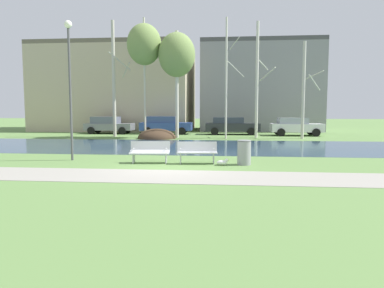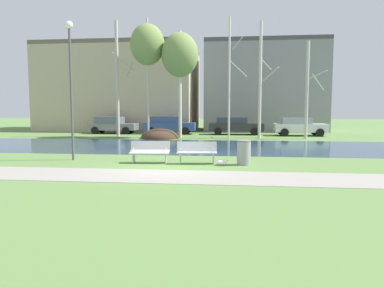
{
  "view_description": "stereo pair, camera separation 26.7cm",
  "coord_description": "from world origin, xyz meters",
  "px_view_note": "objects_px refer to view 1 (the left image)",
  "views": [
    {
      "loc": [
        2.15,
        -13.02,
        2.17
      ],
      "look_at": [
        0.7,
        1.7,
        0.74
      ],
      "focal_mm": 33.73,
      "sensor_mm": 36.0,
      "label": 1
    },
    {
      "loc": [
        2.41,
        -12.99,
        2.17
      ],
      "look_at": [
        0.7,
        1.7,
        0.74
      ],
      "focal_mm": 33.73,
      "sensor_mm": 36.0,
      "label": 2
    }
  ],
  "objects_px": {
    "streetlamp": "(70,69)",
    "parked_van_nearest_grey": "(108,125)",
    "bench_left": "(150,151)",
    "trash_bin": "(244,152)",
    "parked_wagon_fourth_white": "(295,126)",
    "bench_right": "(197,152)",
    "parked_sedan_second_blue": "(165,125)",
    "parked_hatch_third_dark": "(232,125)",
    "seagull": "(223,162)"
  },
  "relations": [
    {
      "from": "streetlamp",
      "to": "parked_van_nearest_grey",
      "type": "height_order",
      "value": "streetlamp"
    },
    {
      "from": "bench_left",
      "to": "trash_bin",
      "type": "distance_m",
      "value": 3.77
    },
    {
      "from": "parked_van_nearest_grey",
      "to": "parked_wagon_fourth_white",
      "type": "xyz_separation_m",
      "value": [
        16.08,
        -0.78,
        -0.01
      ]
    },
    {
      "from": "bench_right",
      "to": "parked_sedan_second_blue",
      "type": "xyz_separation_m",
      "value": [
        -4.24,
        16.95,
        0.34
      ]
    },
    {
      "from": "bench_left",
      "to": "parked_wagon_fourth_white",
      "type": "relative_size",
      "value": 0.39
    },
    {
      "from": "bench_left",
      "to": "parked_wagon_fourth_white",
      "type": "distance_m",
      "value": 18.28
    },
    {
      "from": "trash_bin",
      "to": "parked_hatch_third_dark",
      "type": "bearing_deg",
      "value": 91.04
    },
    {
      "from": "parked_van_nearest_grey",
      "to": "parked_sedan_second_blue",
      "type": "bearing_deg",
      "value": 1.0
    },
    {
      "from": "bench_right",
      "to": "parked_wagon_fourth_white",
      "type": "relative_size",
      "value": 0.39
    },
    {
      "from": "bench_right",
      "to": "parked_van_nearest_grey",
      "type": "height_order",
      "value": "parked_van_nearest_grey"
    },
    {
      "from": "parked_van_nearest_grey",
      "to": "parked_hatch_third_dark",
      "type": "height_order",
      "value": "parked_van_nearest_grey"
    },
    {
      "from": "parked_van_nearest_grey",
      "to": "parked_sedan_second_blue",
      "type": "relative_size",
      "value": 0.94
    },
    {
      "from": "bench_left",
      "to": "streetlamp",
      "type": "relative_size",
      "value": 0.28
    },
    {
      "from": "streetlamp",
      "to": "parked_sedan_second_blue",
      "type": "xyz_separation_m",
      "value": [
        1.15,
        16.51,
        -3.03
      ]
    },
    {
      "from": "bench_right",
      "to": "parked_van_nearest_grey",
      "type": "distance_m",
      "value": 19.27
    },
    {
      "from": "seagull",
      "to": "parked_van_nearest_grey",
      "type": "bearing_deg",
      "value": 120.9
    },
    {
      "from": "bench_left",
      "to": "parked_van_nearest_grey",
      "type": "height_order",
      "value": "parked_van_nearest_grey"
    },
    {
      "from": "parked_van_nearest_grey",
      "to": "parked_hatch_third_dark",
      "type": "distance_m",
      "value": 10.87
    },
    {
      "from": "parked_hatch_third_dark",
      "to": "trash_bin",
      "type": "bearing_deg",
      "value": -88.96
    },
    {
      "from": "streetlamp",
      "to": "parked_wagon_fourth_white",
      "type": "bearing_deg",
      "value": 52.19
    },
    {
      "from": "seagull",
      "to": "parked_wagon_fourth_white",
      "type": "relative_size",
      "value": 0.12
    },
    {
      "from": "bench_left",
      "to": "parked_sedan_second_blue",
      "type": "height_order",
      "value": "parked_sedan_second_blue"
    },
    {
      "from": "bench_left",
      "to": "parked_sedan_second_blue",
      "type": "relative_size",
      "value": 0.37
    },
    {
      "from": "trash_bin",
      "to": "parked_van_nearest_grey",
      "type": "distance_m",
      "value": 20.34
    },
    {
      "from": "parked_van_nearest_grey",
      "to": "parked_wagon_fourth_white",
      "type": "relative_size",
      "value": 1.01
    },
    {
      "from": "bench_right",
      "to": "streetlamp",
      "type": "xyz_separation_m",
      "value": [
        -5.38,
        0.44,
        3.36
      ]
    },
    {
      "from": "parked_wagon_fourth_white",
      "to": "parked_van_nearest_grey",
      "type": "bearing_deg",
      "value": 177.24
    },
    {
      "from": "trash_bin",
      "to": "parked_sedan_second_blue",
      "type": "distance_m",
      "value": 18.13
    },
    {
      "from": "bench_right",
      "to": "streetlamp",
      "type": "bearing_deg",
      "value": 175.31
    },
    {
      "from": "bench_right",
      "to": "seagull",
      "type": "bearing_deg",
      "value": -22.63
    },
    {
      "from": "bench_right",
      "to": "streetlamp",
      "type": "distance_m",
      "value": 6.36
    },
    {
      "from": "trash_bin",
      "to": "seagull",
      "type": "relative_size",
      "value": 2.01
    },
    {
      "from": "bench_left",
      "to": "parked_wagon_fourth_white",
      "type": "xyz_separation_m",
      "value": [
        8.67,
        16.08,
        0.3
      ]
    },
    {
      "from": "seagull",
      "to": "streetlamp",
      "type": "height_order",
      "value": "streetlamp"
    },
    {
      "from": "parked_van_nearest_grey",
      "to": "parked_wagon_fourth_white",
      "type": "height_order",
      "value": "parked_van_nearest_grey"
    },
    {
      "from": "bench_right",
      "to": "seagull",
      "type": "height_order",
      "value": "bench_right"
    },
    {
      "from": "trash_bin",
      "to": "streetlamp",
      "type": "relative_size",
      "value": 0.17
    },
    {
      "from": "trash_bin",
      "to": "parked_wagon_fourth_white",
      "type": "bearing_deg",
      "value": 73.17
    },
    {
      "from": "parked_van_nearest_grey",
      "to": "bench_right",
      "type": "bearing_deg",
      "value": -61.06
    },
    {
      "from": "bench_right",
      "to": "bench_left",
      "type": "bearing_deg",
      "value": 180.0
    },
    {
      "from": "bench_right",
      "to": "trash_bin",
      "type": "xyz_separation_m",
      "value": [
        1.86,
        -0.13,
        0.03
      ]
    },
    {
      "from": "trash_bin",
      "to": "parked_hatch_third_dark",
      "type": "xyz_separation_m",
      "value": [
        -0.31,
        17.06,
        0.28
      ]
    },
    {
      "from": "parked_sedan_second_blue",
      "to": "parked_van_nearest_grey",
      "type": "bearing_deg",
      "value": -179.0
    },
    {
      "from": "seagull",
      "to": "parked_sedan_second_blue",
      "type": "relative_size",
      "value": 0.11
    },
    {
      "from": "trash_bin",
      "to": "bench_right",
      "type": "bearing_deg",
      "value": 176.12
    },
    {
      "from": "bench_left",
      "to": "parked_hatch_third_dark",
      "type": "distance_m",
      "value": 17.29
    },
    {
      "from": "bench_right",
      "to": "trash_bin",
      "type": "height_order",
      "value": "trash_bin"
    },
    {
      "from": "parked_van_nearest_grey",
      "to": "parked_sedan_second_blue",
      "type": "xyz_separation_m",
      "value": [
        5.09,
        0.09,
        0.02
      ]
    },
    {
      "from": "bench_left",
      "to": "seagull",
      "type": "relative_size",
      "value": 3.42
    },
    {
      "from": "parked_wagon_fourth_white",
      "to": "bench_left",
      "type": "bearing_deg",
      "value": -118.33
    }
  ]
}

